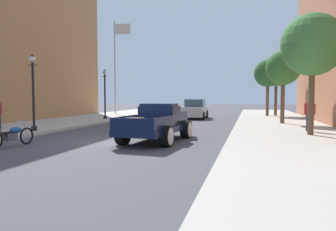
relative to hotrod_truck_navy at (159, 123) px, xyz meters
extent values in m
plane|color=#47474C|center=(-1.60, -0.90, -0.75)|extent=(140.00, 140.00, 0.00)
cube|color=#B7B2A8|center=(5.65, -0.90, -0.68)|extent=(5.50, 64.00, 0.15)
cube|color=#0F1938|center=(-0.02, -0.24, -0.21)|extent=(2.17, 5.03, 0.24)
cube|color=#0F1938|center=(0.01, 0.11, 0.31)|extent=(1.65, 1.23, 0.80)
cube|color=#0F1938|center=(0.01, 0.06, 0.77)|extent=(1.51, 1.05, 0.12)
cube|color=#3D4C5B|center=(0.06, 0.67, 0.47)|extent=(1.32, 0.15, 0.44)
cube|color=#0F1938|center=(0.12, 1.40, 0.17)|extent=(1.44, 1.61, 0.52)
cube|color=silver|center=(0.19, 2.20, 0.15)|extent=(0.69, 0.16, 0.47)
cube|color=#0F1938|center=(-0.14, -1.64, -0.07)|extent=(1.86, 2.24, 0.04)
cube|color=#0F1938|center=(-0.95, -1.57, 0.15)|extent=(0.26, 2.10, 0.44)
cube|color=#0F1938|center=(0.67, -1.71, 0.15)|extent=(0.26, 2.10, 0.44)
cube|color=#0F1938|center=(-0.23, -2.64, 0.15)|extent=(1.62, 0.22, 0.44)
cube|color=#0F1938|center=(-0.05, -0.63, 0.15)|extent=(1.62, 0.22, 0.44)
cylinder|color=black|center=(-0.80, 1.18, -0.35)|extent=(0.43, 0.83, 0.80)
cylinder|color=silver|center=(-0.98, 1.19, -0.35)|extent=(0.07, 0.65, 0.66)
cylinder|color=silver|center=(-0.99, 1.19, -0.35)|extent=(0.04, 0.24, 0.24)
cylinder|color=black|center=(0.99, 1.02, -0.35)|extent=(0.43, 0.83, 0.80)
cylinder|color=silver|center=(1.18, 1.01, -0.35)|extent=(0.07, 0.65, 0.66)
cylinder|color=silver|center=(1.19, 1.01, -0.35)|extent=(0.04, 0.24, 0.24)
cylinder|color=black|center=(-1.03, -1.51, -0.35)|extent=(0.43, 0.83, 0.80)
cylinder|color=silver|center=(-1.21, -1.49, -0.35)|extent=(0.07, 0.65, 0.66)
cylinder|color=silver|center=(-1.22, -1.49, -0.35)|extent=(0.04, 0.24, 0.24)
cylinder|color=black|center=(0.76, -1.66, -0.35)|extent=(0.43, 0.83, 0.80)
cylinder|color=silver|center=(0.94, -1.68, -0.35)|extent=(0.07, 0.65, 0.66)
cylinder|color=silver|center=(0.95, -1.68, -0.35)|extent=(0.04, 0.24, 0.24)
cube|color=brown|center=(-0.35, -1.97, 0.15)|extent=(0.64, 0.49, 0.40)
cube|color=#3D2D1E|center=(-0.35, -1.97, 0.15)|extent=(0.62, 0.10, 0.42)
cube|color=brown|center=(0.11, -1.36, 0.09)|extent=(0.45, 0.33, 0.28)
torus|color=black|center=(-4.72, -2.37, -0.42)|extent=(0.15, 0.67, 0.67)
cube|color=#4C4C51|center=(-4.82, -3.14, -0.37)|extent=(0.29, 0.47, 0.28)
ellipsoid|color=navy|center=(-4.79, -2.89, -0.14)|extent=(0.32, 0.55, 0.24)
cube|color=black|center=(-4.85, -3.39, -0.22)|extent=(0.29, 0.58, 0.10)
cylinder|color=silver|center=(-4.73, -2.43, -0.12)|extent=(0.08, 0.26, 0.58)
cylinder|color=silver|center=(-4.74, -2.55, 0.16)|extent=(0.62, 0.11, 0.04)
cube|color=#B7B7BC|center=(-0.75, 14.18, -0.14)|extent=(1.81, 4.33, 0.80)
cube|color=#384C5B|center=(-0.75, 14.03, 0.58)|extent=(1.56, 2.03, 0.64)
cylinder|color=black|center=(-1.60, 15.45, -0.42)|extent=(0.23, 0.66, 0.66)
cylinder|color=black|center=(0.05, 15.48, -0.42)|extent=(0.23, 0.66, 0.66)
cylinder|color=black|center=(-1.55, 12.87, -0.42)|extent=(0.23, 0.66, 0.66)
cylinder|color=black|center=(0.10, 12.90, -0.42)|extent=(0.23, 0.66, 0.66)
cylinder|color=#232847|center=(-8.99, 1.01, -0.17)|extent=(0.14, 0.14, 0.86)
cylinder|color=#B23333|center=(-8.86, 1.01, 0.51)|extent=(0.09, 0.09, 0.54)
cylinder|color=#232847|center=(6.57, 4.01, -0.17)|extent=(0.14, 0.14, 0.86)
cylinder|color=#232847|center=(6.75, 4.01, -0.17)|extent=(0.14, 0.14, 0.86)
cube|color=#B23333|center=(6.66, 4.01, 0.54)|extent=(0.36, 0.22, 0.56)
cylinder|color=#B23333|center=(6.44, 4.01, 0.51)|extent=(0.09, 0.09, 0.54)
cylinder|color=#B23333|center=(6.88, 4.01, 0.51)|extent=(0.09, 0.09, 0.54)
sphere|color=#9E7051|center=(6.66, 4.01, 0.94)|extent=(0.22, 0.22, 0.22)
cylinder|color=black|center=(-6.78, 0.85, -0.48)|extent=(0.28, 0.28, 0.24)
cylinder|color=black|center=(-6.78, 0.85, 1.24)|extent=(0.12, 0.12, 3.20)
cylinder|color=black|center=(-6.78, 0.85, 2.69)|extent=(0.50, 0.04, 0.04)
sphere|color=silver|center=(-6.78, 0.85, 3.00)|extent=(0.32, 0.32, 0.32)
cone|color=black|center=(-6.78, 0.85, 3.18)|extent=(0.24, 0.24, 0.14)
cylinder|color=black|center=(-7.17, 9.98, -0.48)|extent=(0.28, 0.28, 0.24)
cylinder|color=black|center=(-7.17, 9.98, 1.24)|extent=(0.12, 0.12, 3.20)
cylinder|color=black|center=(-7.17, 9.98, 2.69)|extent=(0.50, 0.04, 0.04)
sphere|color=silver|center=(-7.17, 9.98, 3.00)|extent=(0.32, 0.32, 0.32)
cone|color=black|center=(-7.17, 9.98, 3.18)|extent=(0.24, 0.24, 0.14)
cylinder|color=#B2B2B7|center=(-9.31, 16.88, 3.90)|extent=(0.12, 0.12, 9.00)
sphere|color=gold|center=(-9.31, 16.88, 8.48)|extent=(0.16, 0.16, 0.16)
cube|color=silver|center=(-8.45, 16.88, 7.75)|extent=(1.60, 0.03, 1.00)
cylinder|color=brown|center=(6.45, 2.47, 0.90)|extent=(0.26, 0.26, 3.00)
sphere|color=#3D7538|center=(6.45, 2.47, 3.44)|extent=(2.78, 2.78, 2.78)
cylinder|color=brown|center=(5.82, 8.92, 0.77)|extent=(0.26, 0.26, 2.75)
sphere|color=#33662D|center=(5.82, 8.92, 2.98)|extent=(2.23, 2.23, 2.23)
cylinder|color=brown|center=(5.30, 17.20, 0.85)|extent=(0.26, 0.26, 2.90)
sphere|color=#285628|center=(5.30, 17.20, 3.21)|extent=(2.45, 2.45, 2.45)
cylinder|color=brown|center=(6.05, 17.85, 0.88)|extent=(0.26, 0.26, 2.98)
sphere|color=#3D7538|center=(6.05, 17.85, 3.34)|extent=(2.57, 2.57, 2.57)
camera|label=1|loc=(3.77, -13.29, 1.12)|focal=34.69mm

